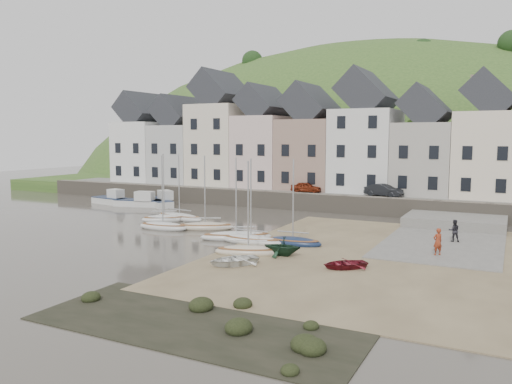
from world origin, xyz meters
The scene contains 27 objects.
ground centered at (0.00, 0.00, 0.00)m, with size 160.00×160.00×0.00m, color #413C33.
quay_land centered at (0.00, 32.00, 0.75)m, with size 90.00×30.00×1.50m, color #335321.
quay_street centered at (0.00, 20.50, 1.55)m, with size 70.00×7.00×0.10m, color slate.
seawall centered at (0.00, 17.00, 0.90)m, with size 70.00×1.20×1.80m, color slate.
beach centered at (11.00, 0.00, 0.03)m, with size 18.00×26.00×0.06m, color brown.
slipway centered at (15.00, 8.00, 0.06)m, with size 8.00×18.00×0.12m, color slate.
hillside centered at (-5.00, 60.00, -17.99)m, with size 134.40×84.00×84.00m.
townhouse_terrace centered at (1.76, 24.00, 7.32)m, with size 61.05×8.00×13.93m.
sailboat_0 centered at (-8.05, 6.28, 0.26)m, with size 5.56×2.39×6.32m.
sailboat_1 centered at (-8.70, 4.85, 0.27)m, with size 4.16×3.54×6.32m.
sailboat_2 centered at (-3.27, 3.17, 0.26)m, with size 4.89×3.46×6.32m.
sailboat_3 centered at (-6.42, 1.64, 0.26)m, with size 4.52×1.86×6.32m.
sailboat_4 centered at (1.01, 0.75, 0.26)m, with size 5.36×4.04×6.32m.
sailboat_5 centered at (5.58, 0.75, 0.27)m, with size 4.28×1.85×6.32m.
sailboat_6 centered at (2.62, 0.02, 0.26)m, with size 4.87×1.50×6.32m.
sailboat_7 centered at (4.10, -3.21, 0.26)m, with size 4.66×3.01×6.32m.
motorboat_0 centered at (-17.00, 11.72, 0.58)m, with size 5.82×2.96×1.70m.
motorboat_1 centered at (-21.32, 11.83, 0.58)m, with size 4.94×2.50×1.70m.
motorboat_2 centered at (-15.54, 13.09, 0.58)m, with size 5.58×4.48×1.70m.
rowboat_white centered at (4.66, -6.18, 0.38)m, with size 2.18×3.05×0.63m, color white.
rowboat_green centered at (6.27, -2.66, 0.69)m, with size 2.06×2.39×1.26m, color #163320.
rowboat_red centered at (10.80, -3.94, 0.33)m, with size 1.88×2.64×0.55m, color maroon.
person_red centered at (15.16, 1.72, 0.99)m, with size 0.63×0.42×1.74m, color maroon.
person_dark centered at (15.64, 6.68, 0.92)m, with size 0.78×0.60×1.60m, color black.
car_left centered at (-0.76, 19.50, 2.16)m, with size 1.32×3.29×1.12m, color maroon.
car_right centered at (7.63, 19.50, 2.23)m, with size 1.34×3.85×1.27m, color black.
shore_rocks centered at (8.95, -14.85, 0.12)m, with size 14.00×6.02×0.71m.
Camera 1 is at (19.32, -32.13, 7.71)m, focal length 35.95 mm.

